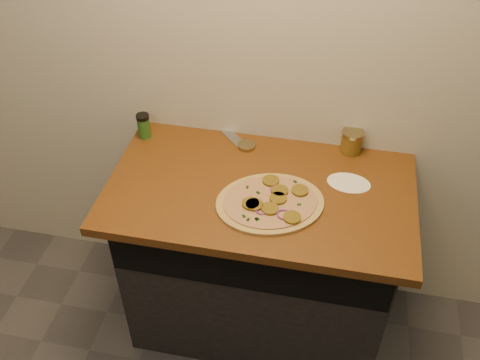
% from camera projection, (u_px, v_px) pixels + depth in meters
% --- Properties ---
extents(cabinet, '(1.10, 0.60, 0.86)m').
position_uv_depth(cabinet, '(259.00, 259.00, 2.42)').
color(cabinet, black).
rests_on(cabinet, ground).
extents(countertop, '(1.20, 0.70, 0.04)m').
position_uv_depth(countertop, '(260.00, 191.00, 2.10)').
color(countertop, brown).
rests_on(countertop, cabinet).
extents(pizza, '(0.52, 0.52, 0.03)m').
position_uv_depth(pizza, '(271.00, 202.00, 2.01)').
color(pizza, tan).
rests_on(pizza, countertop).
extents(chefs_knife, '(0.27, 0.28, 0.02)m').
position_uv_depth(chefs_knife, '(221.00, 125.00, 2.39)').
color(chefs_knife, '#B7BAC1').
rests_on(chefs_knife, countertop).
extents(mason_jar_lid, '(0.09, 0.09, 0.02)m').
position_uv_depth(mason_jar_lid, '(247.00, 146.00, 2.27)').
color(mason_jar_lid, '#928254').
rests_on(mason_jar_lid, countertop).
extents(salsa_jar, '(0.09, 0.09, 0.10)m').
position_uv_depth(salsa_jar, '(352.00, 141.00, 2.22)').
color(salsa_jar, '#A72410').
rests_on(salsa_jar, countertop).
extents(spice_shaker, '(0.06, 0.06, 0.11)m').
position_uv_depth(spice_shaker, '(144.00, 126.00, 2.30)').
color(spice_shaker, '#26581B').
rests_on(spice_shaker, countertop).
extents(flour_spill, '(0.18, 0.18, 0.00)m').
position_uv_depth(flour_spill, '(349.00, 183.00, 2.10)').
color(flour_spill, silver).
rests_on(flour_spill, countertop).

